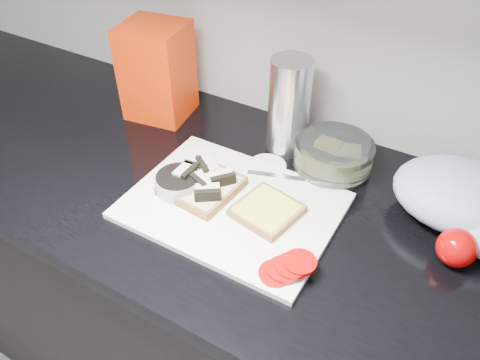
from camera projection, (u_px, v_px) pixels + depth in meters
The scene contains 14 objects.
base_cabinet at pixel (269, 335), 1.23m from camera, with size 3.50×0.60×0.86m, color black.
countertop at pixel (277, 212), 0.94m from camera, with size 3.50×0.64×0.04m, color black.
cutting_board at pixel (232, 206), 0.92m from camera, with size 0.40×0.30×0.01m, color white.
bread_left at pixel (202, 183), 0.94m from camera, with size 0.15×0.15×0.04m.
bread_right at pixel (267, 211), 0.89m from camera, with size 0.13×0.13×0.02m.
tomato_slices at pixel (288, 268), 0.78m from camera, with size 0.10×0.10×0.02m.
knife at pixel (301, 179), 0.97m from camera, with size 0.18×0.07×0.01m.
seed_tub at pixel (179, 184), 0.94m from camera, with size 0.09×0.09×0.05m.
tub_lid at pixel (267, 166), 1.02m from camera, with size 0.08×0.08×0.01m, color white.
glass_bowl at pixel (333, 156), 0.99m from camera, with size 0.17×0.17×0.07m.
bread_bag at pixel (157, 71), 1.12m from camera, with size 0.15×0.13×0.23m, color red.
steel_canister at pixel (289, 106), 1.01m from camera, with size 0.09×0.09×0.22m, color silver.
grocery_bag at pixel (465, 201), 0.86m from camera, with size 0.26×0.23×0.11m.
whole_tomatoes at pixel (457, 248), 0.80m from camera, with size 0.07×0.07×0.07m.
Camera 1 is at (0.28, 0.58, 1.54)m, focal length 35.00 mm.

